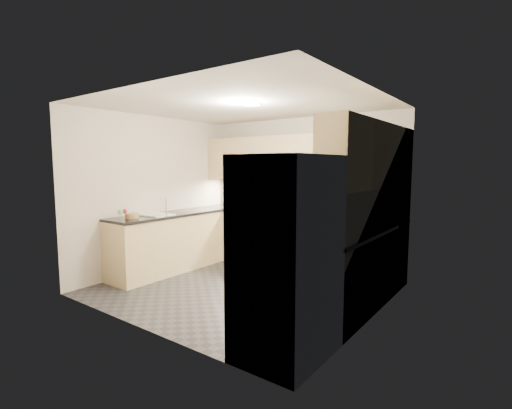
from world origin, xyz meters
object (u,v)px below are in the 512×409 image
fruit_basket (132,216)px  microwave (294,166)px  refrigerator (287,257)px  cutting_board (238,208)px  utensil_bowl (374,215)px  gas_range (289,241)px

fruit_basket → microwave: bearing=53.7°
refrigerator → cutting_board: size_ratio=5.18×
microwave → refrigerator: bearing=-60.4°
refrigerator → fruit_basket: (-2.96, 0.49, 0.07)m
microwave → cutting_board: bearing=-169.1°
microwave → fruit_basket: 2.65m
cutting_board → refrigerator: bearing=-43.4°
utensil_bowl → cutting_board: bearing=179.7°
gas_range → microwave: size_ratio=1.20×
gas_range → utensil_bowl: utensil_bowl is taller
refrigerator → utensil_bowl: (-0.03, 2.34, 0.12)m
cutting_board → microwave: bearing=10.9°
gas_range → utensil_bowl: 1.54m
cutting_board → fruit_basket: 1.92m
utensil_bowl → cutting_board: 2.46m
gas_range → microwave: bearing=90.0°
utensil_bowl → fruit_basket: (-2.94, -1.85, -0.05)m
refrigerator → fruit_basket: 3.00m
gas_range → cutting_board: 1.15m
refrigerator → fruit_basket: refrigerator is taller
microwave → fruit_basket: bearing=-126.3°
fruit_basket → gas_range: bearing=52.0°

